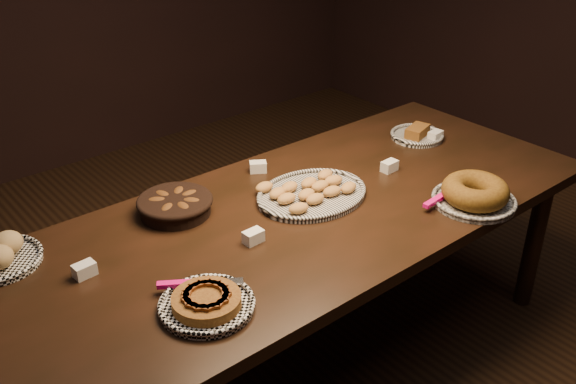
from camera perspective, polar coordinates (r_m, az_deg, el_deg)
ground at (r=2.89m, az=1.45°, el=-14.51°), size 5.00×5.00×0.00m
buffet_table at (r=2.47m, az=1.64°, el=-3.00°), size 2.40×1.00×0.75m
apple_tart_plate at (r=1.95m, az=-7.27°, el=-9.72°), size 0.30×0.32×0.06m
madeleine_platter at (r=2.51m, az=2.03°, el=-0.07°), size 0.46×0.37×0.05m
bundt_cake_plate at (r=2.55m, az=16.25°, el=-0.18°), size 0.37×0.33×0.10m
croissant_basket at (r=2.42m, az=-10.00°, el=-1.05°), size 0.32×0.32×0.07m
loaf_plate at (r=3.08m, az=11.40°, el=5.03°), size 0.25×0.25×0.06m
tent_cards at (r=2.53m, az=0.99°, el=0.34°), size 1.79×0.49×0.04m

